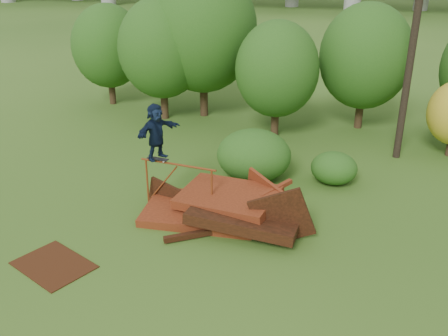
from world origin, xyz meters
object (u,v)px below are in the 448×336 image
(scrap_pile, at_px, (225,209))
(skater, at_px, (156,132))
(flat_plate, at_px, (54,265))
(utility_pole, at_px, (415,32))

(scrap_pile, xyz_separation_m, skater, (-2.26, 0.26, 2.19))
(flat_plate, bearing_deg, skater, 69.45)
(skater, xyz_separation_m, utility_pole, (7.46, 6.67, 2.31))
(skater, relative_size, flat_plate, 0.87)
(scrap_pile, height_order, skater, skater)
(skater, xyz_separation_m, flat_plate, (-1.44, -3.83, -2.59))
(skater, distance_m, utility_pole, 10.28)
(scrap_pile, bearing_deg, skater, 173.46)
(scrap_pile, relative_size, utility_pole, 0.58)
(skater, height_order, flat_plate, skater)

